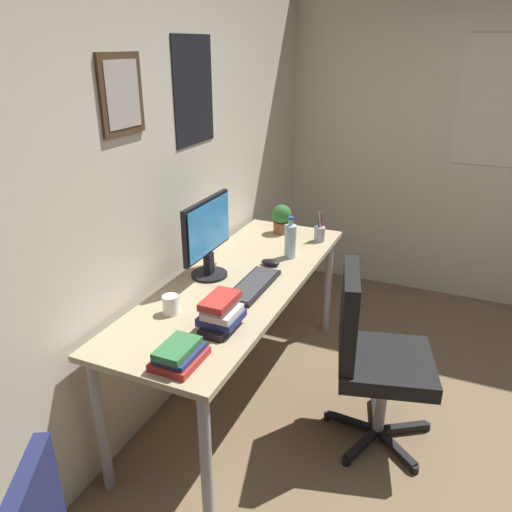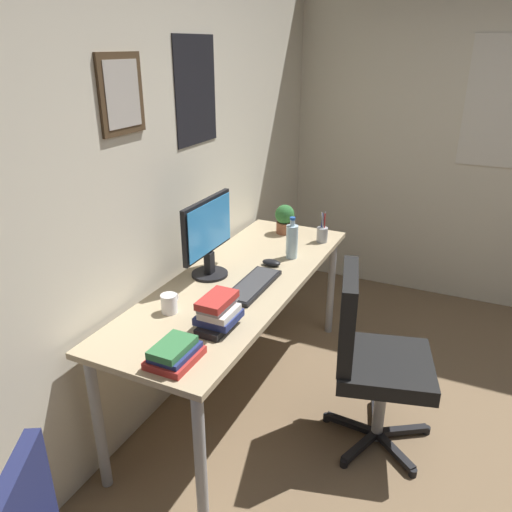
{
  "view_description": "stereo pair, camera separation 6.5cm",
  "coord_description": "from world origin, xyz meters",
  "px_view_note": "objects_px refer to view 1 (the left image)",
  "views": [
    {
      "loc": [
        -1.96,
        0.67,
        1.93
      ],
      "look_at": [
        0.25,
        1.64,
        0.9
      ],
      "focal_mm": 35.14,
      "sensor_mm": 36.0,
      "label": 1
    },
    {
      "loc": [
        -1.94,
        0.62,
        1.93
      ],
      "look_at": [
        0.25,
        1.64,
        0.9
      ],
      "focal_mm": 35.14,
      "sensor_mm": 36.0,
      "label": 2
    }
  ],
  "objects_px": {
    "monitor": "(207,235)",
    "potted_plant": "(282,218)",
    "pen_cup": "(320,233)",
    "book_stack_left": "(221,313)",
    "book_stack_right": "(179,354)",
    "computer_mouse": "(270,262)",
    "coffee_mug_near": "(171,304)",
    "water_bottle": "(290,241)",
    "office_chair": "(371,351)",
    "keyboard": "(253,285)"
  },
  "relations": [
    {
      "from": "coffee_mug_near",
      "to": "keyboard",
      "type": "bearing_deg",
      "value": -31.34
    },
    {
      "from": "keyboard",
      "to": "computer_mouse",
      "type": "xyz_separation_m",
      "value": [
        0.3,
        0.02,
        0.01
      ]
    },
    {
      "from": "monitor",
      "to": "keyboard",
      "type": "xyz_separation_m",
      "value": [
        -0.04,
        -0.28,
        -0.23
      ]
    },
    {
      "from": "computer_mouse",
      "to": "coffee_mug_near",
      "type": "relative_size",
      "value": 0.96
    },
    {
      "from": "office_chair",
      "to": "monitor",
      "type": "height_order",
      "value": "monitor"
    },
    {
      "from": "monitor",
      "to": "potted_plant",
      "type": "distance_m",
      "value": 0.82
    },
    {
      "from": "keyboard",
      "to": "computer_mouse",
      "type": "height_order",
      "value": "computer_mouse"
    },
    {
      "from": "office_chair",
      "to": "pen_cup",
      "type": "distance_m",
      "value": 0.98
    },
    {
      "from": "keyboard",
      "to": "coffee_mug_near",
      "type": "xyz_separation_m",
      "value": [
        -0.4,
        0.24,
        0.03
      ]
    },
    {
      "from": "keyboard",
      "to": "coffee_mug_near",
      "type": "height_order",
      "value": "coffee_mug_near"
    },
    {
      "from": "book_stack_right",
      "to": "keyboard",
      "type": "bearing_deg",
      "value": 0.11
    },
    {
      "from": "computer_mouse",
      "to": "water_bottle",
      "type": "xyz_separation_m",
      "value": [
        0.16,
        -0.06,
        0.09
      ]
    },
    {
      "from": "computer_mouse",
      "to": "coffee_mug_near",
      "type": "bearing_deg",
      "value": 162.58
    },
    {
      "from": "office_chair",
      "to": "keyboard",
      "type": "bearing_deg",
      "value": 90.69
    },
    {
      "from": "computer_mouse",
      "to": "pen_cup",
      "type": "distance_m",
      "value": 0.51
    },
    {
      "from": "pen_cup",
      "to": "book_stack_left",
      "type": "bearing_deg",
      "value": 175.95
    },
    {
      "from": "monitor",
      "to": "water_bottle",
      "type": "bearing_deg",
      "value": -36.93
    },
    {
      "from": "pen_cup",
      "to": "book_stack_left",
      "type": "height_order",
      "value": "pen_cup"
    },
    {
      "from": "keyboard",
      "to": "computer_mouse",
      "type": "bearing_deg",
      "value": 4.69
    },
    {
      "from": "computer_mouse",
      "to": "pen_cup",
      "type": "bearing_deg",
      "value": -16.47
    },
    {
      "from": "keyboard",
      "to": "book_stack_right",
      "type": "relative_size",
      "value": 1.99
    },
    {
      "from": "book_stack_right",
      "to": "book_stack_left",
      "type": "bearing_deg",
      "value": -5.98
    },
    {
      "from": "office_chair",
      "to": "keyboard",
      "type": "xyz_separation_m",
      "value": [
        -0.01,
        0.64,
        0.24
      ]
    },
    {
      "from": "monitor",
      "to": "book_stack_left",
      "type": "distance_m",
      "value": 0.58
    },
    {
      "from": "potted_plant",
      "to": "pen_cup",
      "type": "xyz_separation_m",
      "value": [
        -0.05,
        -0.28,
        -0.05
      ]
    },
    {
      "from": "monitor",
      "to": "potted_plant",
      "type": "xyz_separation_m",
      "value": [
        0.8,
        -0.12,
        -0.13
      ]
    },
    {
      "from": "potted_plant",
      "to": "book_stack_left",
      "type": "bearing_deg",
      "value": -171.19
    },
    {
      "from": "keyboard",
      "to": "potted_plant",
      "type": "distance_m",
      "value": 0.86
    },
    {
      "from": "keyboard",
      "to": "book_stack_right",
      "type": "xyz_separation_m",
      "value": [
        -0.73,
        -0.0,
        0.02
      ]
    },
    {
      "from": "pen_cup",
      "to": "book_stack_left",
      "type": "relative_size",
      "value": 0.9
    },
    {
      "from": "keyboard",
      "to": "water_bottle",
      "type": "bearing_deg",
      "value": -4.56
    },
    {
      "from": "office_chair",
      "to": "pen_cup",
      "type": "height_order",
      "value": "pen_cup"
    },
    {
      "from": "keyboard",
      "to": "computer_mouse",
      "type": "relative_size",
      "value": 3.91
    },
    {
      "from": "keyboard",
      "to": "pen_cup",
      "type": "xyz_separation_m",
      "value": [
        0.79,
        -0.12,
        0.04
      ]
    },
    {
      "from": "office_chair",
      "to": "book_stack_left",
      "type": "distance_m",
      "value": 0.8
    },
    {
      "from": "water_bottle",
      "to": "book_stack_left",
      "type": "relative_size",
      "value": 1.13
    },
    {
      "from": "water_bottle",
      "to": "potted_plant",
      "type": "height_order",
      "value": "water_bottle"
    },
    {
      "from": "computer_mouse",
      "to": "book_stack_right",
      "type": "height_order",
      "value": "book_stack_right"
    },
    {
      "from": "keyboard",
      "to": "coffee_mug_near",
      "type": "relative_size",
      "value": 3.74
    },
    {
      "from": "office_chair",
      "to": "potted_plant",
      "type": "bearing_deg",
      "value": 43.95
    },
    {
      "from": "book_stack_right",
      "to": "monitor",
      "type": "bearing_deg",
      "value": 20.31
    },
    {
      "from": "office_chair",
      "to": "water_bottle",
      "type": "bearing_deg",
      "value": 52.89
    },
    {
      "from": "coffee_mug_near",
      "to": "book_stack_left",
      "type": "relative_size",
      "value": 0.52
    },
    {
      "from": "potted_plant",
      "to": "book_stack_right",
      "type": "bearing_deg",
      "value": -174.02
    },
    {
      "from": "keyboard",
      "to": "book_stack_left",
      "type": "height_order",
      "value": "book_stack_left"
    },
    {
      "from": "water_bottle",
      "to": "office_chair",
      "type": "bearing_deg",
      "value": -127.11
    },
    {
      "from": "monitor",
      "to": "potted_plant",
      "type": "bearing_deg",
      "value": -8.52
    },
    {
      "from": "water_bottle",
      "to": "potted_plant",
      "type": "xyz_separation_m",
      "value": [
        0.37,
        0.2,
        -0.0
      ]
    },
    {
      "from": "office_chair",
      "to": "book_stack_right",
      "type": "relative_size",
      "value": 4.39
    },
    {
      "from": "coffee_mug_near",
      "to": "potted_plant",
      "type": "relative_size",
      "value": 0.59
    }
  ]
}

